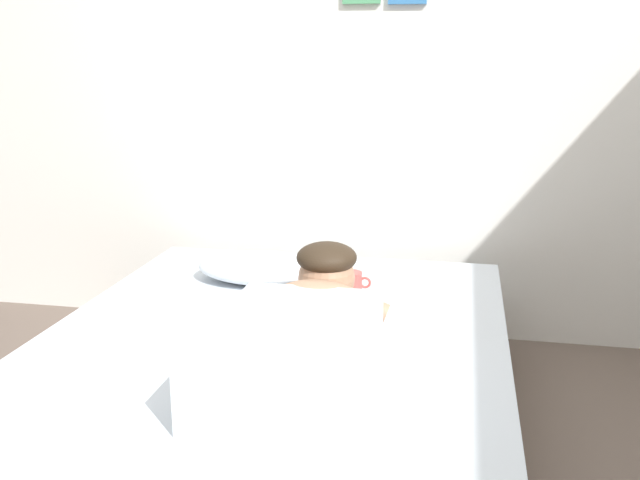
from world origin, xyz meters
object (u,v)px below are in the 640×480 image
object	(u,v)px
person_lying	(303,330)
coffee_cup	(351,282)
pillow	(263,268)
cell_phone	(280,342)
bed	(271,397)

from	to	relation	value
person_lying	coffee_cup	distance (m)	0.68
pillow	coffee_cup	distance (m)	0.36
coffee_cup	cell_phone	world-z (taller)	coffee_cup
bed	pillow	distance (m)	0.65
pillow	cell_phone	world-z (taller)	pillow
bed	person_lying	size ratio (longest dim) A/B	2.20
person_lying	coffee_cup	world-z (taller)	person_lying
coffee_cup	pillow	bearing A→B (deg)	171.22
pillow	bed	bearing A→B (deg)	-72.24
person_lying	cell_phone	distance (m)	0.20
bed	person_lying	distance (m)	0.38
coffee_cup	bed	bearing A→B (deg)	-108.94
bed	pillow	xyz separation A→B (m)	(-0.18, 0.57, 0.26)
pillow	coffee_cup	xyz separation A→B (m)	(0.36, -0.06, -0.02)
pillow	coffee_cup	world-z (taller)	pillow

